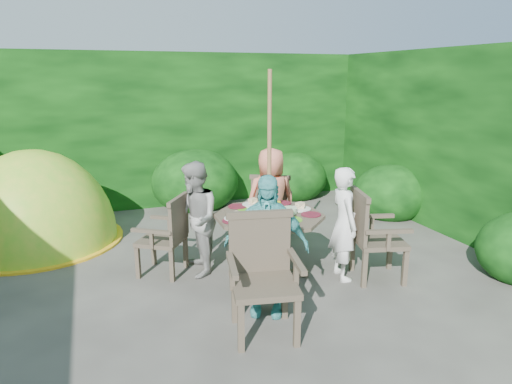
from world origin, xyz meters
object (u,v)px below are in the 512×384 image
object	(u,v)px
patio_table	(269,224)
child_right	(344,224)
garden_chair_left	(168,234)
child_back	(271,199)
garden_chair_back	(271,206)
garden_chair_front	(263,273)
parasol_pole	(269,178)
garden_chair_right	(372,234)
child_front	(266,245)
dome_tent	(38,242)
child_left	(195,219)

from	to	relation	value
patio_table	child_right	size ratio (longest dim) A/B	1.30
garden_chair_left	child_back	distance (m)	1.39
garden_chair_back	garden_chair_front	bearing A→B (deg)	93.39
parasol_pole	garden_chair_right	bearing A→B (deg)	-24.05
garden_chair_left	child_front	distance (m)	1.37
garden_chair_right	dome_tent	world-z (taller)	dome_tent
garden_chair_left	child_left	world-z (taller)	child_left
parasol_pole	child_left	xyz separation A→B (m)	(-0.73, 0.32, -0.47)
parasol_pole	dome_tent	bearing A→B (deg)	141.33
child_back	child_front	distance (m)	1.60
garden_chair_right	garden_chair_front	world-z (taller)	garden_chair_front
garden_chair_right	child_left	world-z (taller)	child_left
garden_chair_back	child_front	distance (m)	1.91
child_back	dome_tent	size ratio (longest dim) A/B	0.53
garden_chair_right	child_back	xyz separation A→B (m)	(-0.68, 1.18, 0.15)
garden_chair_front	child_back	size ratio (longest dim) A/B	0.76
garden_chair_right	child_front	world-z (taller)	child_front
garden_chair_front	child_left	distance (m)	1.35
child_left	child_front	size ratio (longest dim) A/B	0.96
child_right	dome_tent	xyz separation A→B (m)	(-3.22, 2.30, -0.61)
garden_chair_front	child_left	bearing A→B (deg)	113.23
child_right	child_left	distance (m)	1.60
garden_chair_right	garden_chair_front	bearing A→B (deg)	125.99
garden_chair_back	child_left	size ratio (longest dim) A/B	0.70
child_front	dome_tent	distance (m)	3.54
child_left	dome_tent	size ratio (longest dim) A/B	0.51
child_left	child_front	xyz separation A→B (m)	(0.42, -1.05, 0.03)
garden_chair_right	child_back	distance (m)	1.37
garden_chair_back	child_front	world-z (taller)	child_front
garden_chair_front	garden_chair_back	bearing A→B (deg)	77.36
patio_table	parasol_pole	bearing A→B (deg)	169.37
patio_table	child_front	bearing A→B (deg)	-113.73
garden_chair_back	garden_chair_right	bearing A→B (deg)	138.47
child_right	dome_tent	bearing A→B (deg)	62.17
garden_chair_left	child_right	size ratio (longest dim) A/B	0.70
child_right	child_front	bearing A→B (deg)	119.36
dome_tent	garden_chair_back	bearing A→B (deg)	-7.00
parasol_pole	child_front	bearing A→B (deg)	-113.44
garden_chair_back	child_back	distance (m)	0.35
patio_table	garden_chair_front	size ratio (longest dim) A/B	1.62
parasol_pole	garden_chair_back	bearing A→B (deg)	66.83
patio_table	garden_chair_right	distance (m)	1.10
garden_chair_right	garden_chair_left	bearing A→B (deg)	81.87
garden_chair_back	child_right	distance (m)	1.37
patio_table	garden_chair_back	bearing A→B (deg)	67.04
child_right	child_front	xyz separation A→B (m)	(-1.05, -0.42, 0.04)
patio_table	garden_chair_right	xyz separation A→B (m)	(1.00, -0.45, -0.09)
patio_table	garden_chair_right	world-z (taller)	garden_chair_right
patio_table	garden_chair_left	xyz separation A→B (m)	(-1.02, 0.43, -0.14)
garden_chair_left	garden_chair_front	world-z (taller)	garden_chair_front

